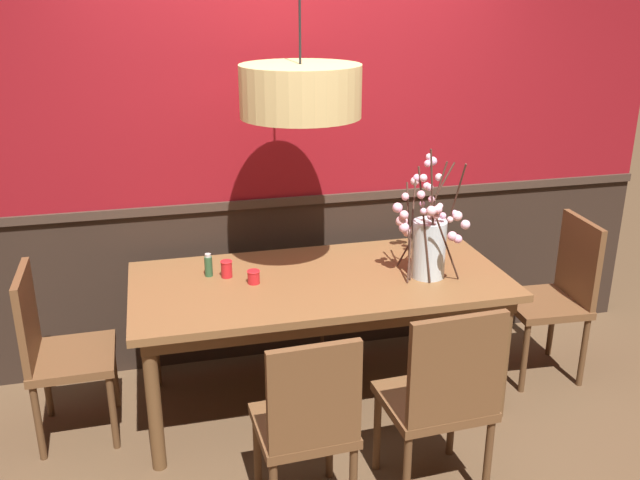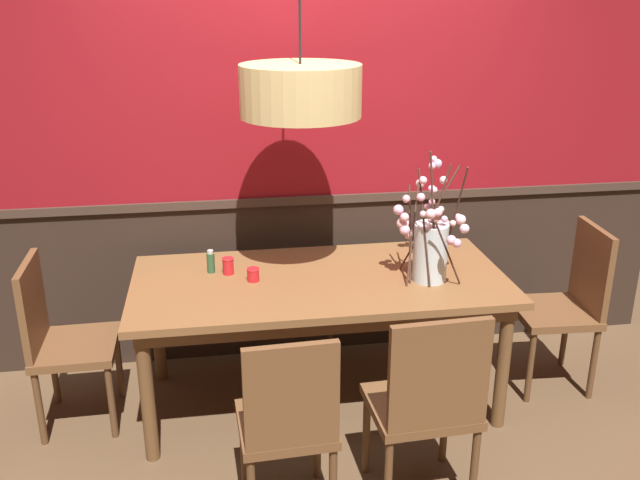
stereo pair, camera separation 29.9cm
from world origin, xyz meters
The scene contains 14 objects.
ground_plane centered at (0.00, 0.00, 0.00)m, with size 24.00×24.00×0.00m, color brown.
back_wall centered at (0.00, 0.66, 1.31)m, with size 4.61×0.14×2.63m.
dining_table centered at (0.00, 0.00, 0.68)m, with size 2.00×0.95×0.76m.
chair_near_side_left centered at (-0.28, -0.91, 0.51)m, with size 0.43×0.42×0.93m.
chair_far_side_right centered at (0.31, 0.89, 0.51)m, with size 0.44×0.47×0.94m.
chair_far_side_left centered at (-0.27, 0.90, 0.50)m, with size 0.42×0.46×0.88m.
chair_head_east_end centered at (1.44, -0.02, 0.54)m, with size 0.45×0.46×0.98m.
chair_near_side_right centered at (0.33, -0.90, 0.54)m, with size 0.48×0.44×0.97m.
chair_head_west_end centered at (-1.38, 0.02, 0.52)m, with size 0.42×0.46×0.93m.
vase_with_blossoms centered at (0.57, -0.11, 0.95)m, with size 0.39×0.53×0.72m.
candle_holder_nearer_center centered at (-0.36, 0.02, 0.80)m, with size 0.07×0.07×0.07m.
candle_holder_nearer_edge centered at (-0.48, 0.13, 0.81)m, with size 0.07×0.07×0.09m.
condiment_bottle centered at (-0.58, 0.17, 0.82)m, with size 0.04×0.04×0.13m.
pendant_lamp centered at (-0.09, 0.02, 1.75)m, with size 0.60×0.60×1.01m.
Camera 1 is at (-0.82, -3.31, 2.23)m, focal length 38.85 mm.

